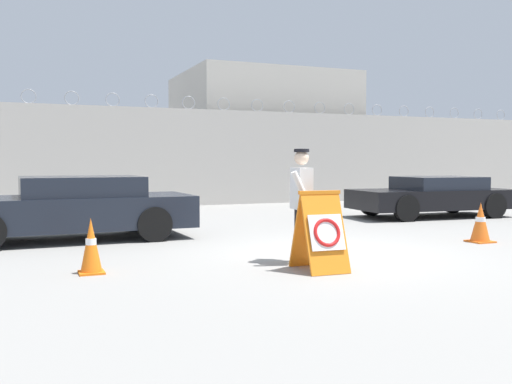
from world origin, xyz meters
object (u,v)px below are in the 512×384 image
object	(u,v)px
traffic_cone_mid	(480,222)
parked_car_far_side	(433,196)
parked_car_front_coupe	(72,208)
security_guard	(301,199)
traffic_cone_near	(91,246)
barricade_sign	(321,231)

from	to	relation	value
traffic_cone_mid	parked_car_far_side	size ratio (longest dim) A/B	0.17
traffic_cone_mid	parked_car_front_coupe	bearing A→B (deg)	155.73
security_guard	traffic_cone_mid	bearing A→B (deg)	104.37
traffic_cone_near	security_guard	bearing A→B (deg)	-6.28
barricade_sign	security_guard	bearing A→B (deg)	89.99
security_guard	traffic_cone_near	bearing A→B (deg)	-91.10
parked_car_front_coupe	security_guard	bearing A→B (deg)	126.07
traffic_cone_near	traffic_cone_mid	distance (m)	7.33
security_guard	parked_car_front_coupe	distance (m)	5.04
barricade_sign	security_guard	xyz separation A→B (m)	(0.03, 0.68, 0.41)
parked_car_far_side	traffic_cone_near	bearing A→B (deg)	29.53
security_guard	parked_car_far_side	xyz separation A→B (m)	(6.68, 5.08, -0.39)
security_guard	parked_car_far_side	distance (m)	8.40
parked_car_front_coupe	traffic_cone_mid	bearing A→B (deg)	154.01
barricade_sign	parked_car_front_coupe	bearing A→B (deg)	125.51
parked_car_far_side	barricade_sign	bearing A→B (deg)	44.35
barricade_sign	traffic_cone_near	xyz separation A→B (m)	(-3.07, 1.02, -0.19)
parked_car_front_coupe	parked_car_far_side	distance (m)	9.82
barricade_sign	security_guard	distance (m)	0.80
traffic_cone_mid	parked_car_far_side	distance (m)	5.04
barricade_sign	parked_car_front_coupe	world-z (taller)	parked_car_front_coupe
traffic_cone_near	traffic_cone_mid	bearing A→B (deg)	2.67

